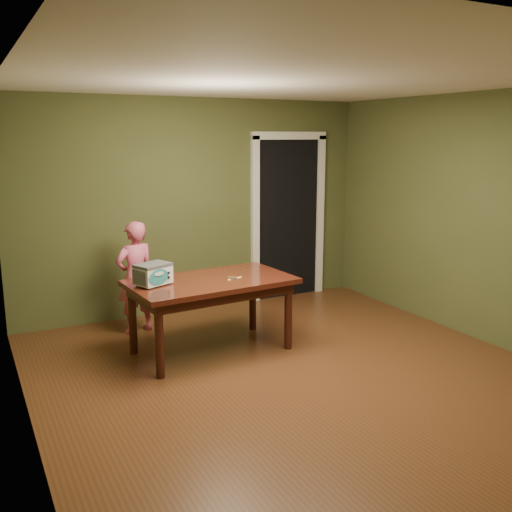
# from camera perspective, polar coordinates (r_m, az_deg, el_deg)

# --- Properties ---
(floor) EXTENTS (5.00, 5.00, 0.00)m
(floor) POSITION_cam_1_polar(r_m,az_deg,el_deg) (5.23, 4.74, -12.32)
(floor) COLOR #592E19
(floor) RESTS_ON ground
(room_shell) EXTENTS (4.52, 5.02, 2.61)m
(room_shell) POSITION_cam_1_polar(r_m,az_deg,el_deg) (4.79, 5.09, 6.63)
(room_shell) COLOR #4B4F2A
(room_shell) RESTS_ON ground
(doorway) EXTENTS (1.10, 0.66, 2.25)m
(doorway) POSITION_cam_1_polar(r_m,az_deg,el_deg) (7.90, 2.10, 3.99)
(doorway) COLOR black
(doorway) RESTS_ON ground
(dining_table) EXTENTS (1.66, 1.01, 0.75)m
(dining_table) POSITION_cam_1_polar(r_m,az_deg,el_deg) (5.70, -4.54, -3.32)
(dining_table) COLOR #3C1B0D
(dining_table) RESTS_ON floor
(toy_oven) EXTENTS (0.39, 0.33, 0.21)m
(toy_oven) POSITION_cam_1_polar(r_m,az_deg,el_deg) (5.51, -10.25, -1.73)
(toy_oven) COLOR #4C4F54
(toy_oven) RESTS_ON dining_table
(baking_pan) EXTENTS (0.10, 0.10, 0.02)m
(baking_pan) POSITION_cam_1_polar(r_m,az_deg,el_deg) (5.67, -2.43, -2.21)
(baking_pan) COLOR silver
(baking_pan) RESTS_ON dining_table
(spatula) EXTENTS (0.18, 0.08, 0.01)m
(spatula) POSITION_cam_1_polar(r_m,az_deg,el_deg) (5.68, -2.15, -2.27)
(spatula) COLOR #FBE76D
(spatula) RESTS_ON dining_table
(child) EXTENTS (0.51, 0.39, 1.25)m
(child) POSITION_cam_1_polar(r_m,az_deg,el_deg) (6.39, -11.96, -2.11)
(child) COLOR #DB5A7C
(child) RESTS_ON floor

